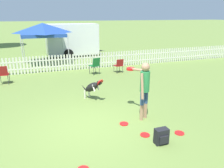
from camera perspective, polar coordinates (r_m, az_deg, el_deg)
ground_plane at (r=6.51m, az=-6.20°, el=-10.71°), size 240.00×240.00×0.00m
handler_person at (r=6.54m, az=8.27°, el=0.04°), size 0.43×1.16×1.77m
leaping_dog at (r=8.17m, az=-5.16°, el=-0.79°), size 0.67×1.10×0.90m
frisbee_near_handler at (r=6.55m, az=3.15°, el=-10.33°), size 0.26×0.26×0.02m
frisbee_near_dog at (r=6.05m, az=8.60°, el=-13.01°), size 0.26×0.26×0.02m
frisbee_midfield at (r=6.34m, az=17.21°, el=-12.14°), size 0.26×0.26×0.02m
backpack_on_grass at (r=5.69m, az=12.81°, el=-13.21°), size 0.34×0.24×0.41m
picket_fence at (r=12.81m, az=-13.77°, el=5.33°), size 25.99×0.04×0.93m
folding_chair_blue_left at (r=11.72m, az=-4.41°, el=5.13°), size 0.58×0.60×0.92m
folding_chair_center at (r=11.16m, az=-26.60°, el=2.53°), size 0.48×0.50×0.89m
folding_chair_green_right at (r=12.06m, az=1.84°, el=5.09°), size 0.48×0.50×0.78m
canopy_tent_main at (r=14.80m, az=-17.58°, el=13.40°), size 2.69×2.69×2.61m
equipment_trailer at (r=17.58m, az=-10.45°, el=11.45°), size 4.65×2.20×2.43m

